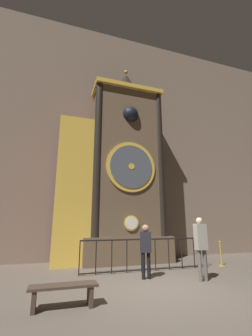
% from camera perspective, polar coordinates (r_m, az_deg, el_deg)
% --- Properties ---
extents(ground_plane, '(28.00, 28.00, 0.00)m').
position_cam_1_polar(ground_plane, '(6.63, 8.86, -28.01)').
color(ground_plane, brown).
extents(cathedral_back_wall, '(24.00, 0.32, 12.53)m').
position_cam_1_polar(cathedral_back_wall, '(12.22, -3.78, 8.36)').
color(cathedral_back_wall, '#7A6656').
rests_on(cathedral_back_wall, ground_plane).
extents(clock_tower, '(5.09, 1.83, 9.52)m').
position_cam_1_polar(clock_tower, '(10.41, -2.55, -0.99)').
color(clock_tower, brown).
rests_on(clock_tower, ground_plane).
extents(railing_fence, '(4.92, 0.05, 1.10)m').
position_cam_1_polar(railing_fence, '(8.64, 5.71, -20.66)').
color(railing_fence, black).
rests_on(railing_fence, ground_plane).
extents(visitor_near, '(0.39, 0.32, 1.60)m').
position_cam_1_polar(visitor_near, '(7.43, 5.02, -18.99)').
color(visitor_near, black).
rests_on(visitor_near, ground_plane).
extents(visitor_far, '(0.34, 0.22, 1.81)m').
position_cam_1_polar(visitor_far, '(7.48, 18.48, -17.40)').
color(visitor_far, '#58554F').
rests_on(visitor_far, ground_plane).
extents(stanchion_post, '(0.28, 0.28, 0.95)m').
position_cam_1_polar(stanchion_post, '(10.31, 23.02, -20.28)').
color(stanchion_post, '#B28E33').
rests_on(stanchion_post, ground_plane).
extents(visitor_bench, '(1.35, 0.40, 0.44)m').
position_cam_1_polar(visitor_bench, '(5.28, -15.60, -27.91)').
color(visitor_bench, '#423328').
rests_on(visitor_bench, ground_plane).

